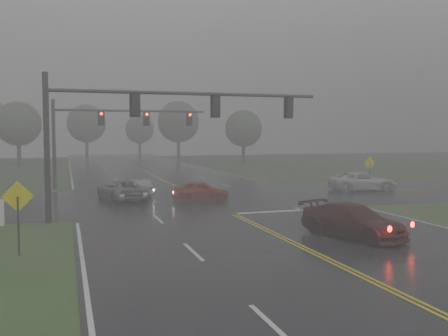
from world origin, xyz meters
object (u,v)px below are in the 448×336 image
object	(u,v)px
sedan_maroon	(353,238)
signal_gantry_far	(103,126)
car_grey	(122,201)
sedan_red	(201,201)
pickup_white	(362,191)
signal_gantry_near	(140,118)
sedan_silver	(140,196)

from	to	relation	value
sedan_maroon	signal_gantry_far	size ratio (longest dim) A/B	0.39
sedan_maroon	car_grey	size ratio (longest dim) A/B	0.99
sedan_red	car_grey	size ratio (longest dim) A/B	0.76
sedan_red	pickup_white	distance (m)	14.36
signal_gantry_near	pickup_white	bearing A→B (deg)	21.90
pickup_white	signal_gantry_far	world-z (taller)	signal_gantry_far
sedan_maroon	signal_gantry_near	world-z (taller)	signal_gantry_near
sedan_red	car_grey	world-z (taller)	car_grey
pickup_white	signal_gantry_near	world-z (taller)	signal_gantry_near
pickup_white	signal_gantry_far	xyz separation A→B (m)	(-20.14, 8.88, 5.32)
sedan_maroon	sedan_silver	size ratio (longest dim) A/B	1.37
sedan_silver	pickup_white	bearing A→B (deg)	170.99
sedan_maroon	signal_gantry_far	world-z (taller)	signal_gantry_far
sedan_silver	pickup_white	xyz separation A→B (m)	(17.99, -2.09, 0.00)
signal_gantry_near	signal_gantry_far	bearing A→B (deg)	92.85
sedan_red	pickup_white	world-z (taller)	pickup_white
pickup_white	signal_gantry_near	xyz separation A→B (m)	(-19.31, -7.76, 5.60)
sedan_silver	signal_gantry_near	distance (m)	11.40
sedan_silver	signal_gantry_far	bearing A→B (deg)	-74.84
sedan_red	signal_gantry_far	distance (m)	13.32
car_grey	signal_gantry_near	distance (m)	9.49
car_grey	sedan_silver	bearing A→B (deg)	-137.90
signal_gantry_near	sedan_red	bearing A→B (deg)	49.56
sedan_maroon	sedan_red	xyz separation A→B (m)	(-3.34, 14.12, 0.00)
sedan_red	car_grey	bearing A→B (deg)	88.47
pickup_white	signal_gantry_near	bearing A→B (deg)	121.70
car_grey	signal_gantry_far	xyz separation A→B (m)	(-0.57, 8.98, 5.32)
sedan_silver	car_grey	size ratio (longest dim) A/B	0.72
car_grey	pickup_white	bearing A→B (deg)	168.15
sedan_red	signal_gantry_near	xyz separation A→B (m)	(-5.06, -5.94, 5.60)
sedan_maroon	pickup_white	bearing A→B (deg)	35.76
sedan_maroon	signal_gantry_near	xyz separation A→B (m)	(-8.40, 8.18, 5.60)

